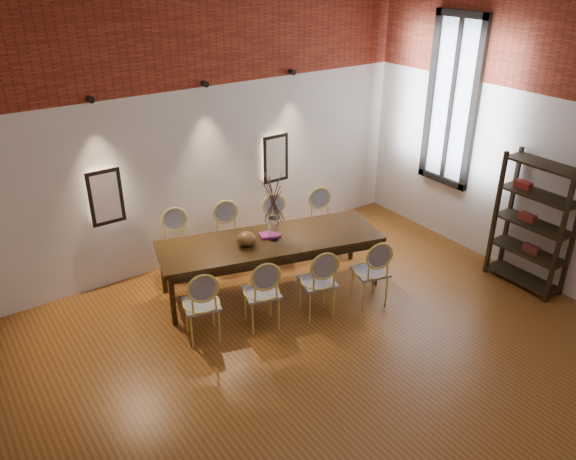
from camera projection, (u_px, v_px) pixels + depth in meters
floor at (354, 390)px, 5.88m from camera, size 7.00×7.00×0.02m
wall_back at (190, 125)px, 7.59m from camera, size 7.00×0.10×4.00m
brick_band_back at (185, 28)px, 6.98m from camera, size 7.00×0.02×1.50m
niche_left at (105, 197)px, 7.16m from camera, size 0.36×0.06×0.66m
niche_right at (275, 158)px, 8.49m from camera, size 0.36×0.06×0.66m
spot_fixture_left at (90, 99)px, 6.58m from camera, size 0.08×0.10×0.08m
spot_fixture_mid at (205, 84)px, 7.35m from camera, size 0.08×0.10×0.08m
spot_fixture_right at (292, 72)px, 8.06m from camera, size 0.08×0.10×0.08m
window_glass at (453, 102)px, 8.15m from camera, size 0.02×0.78×2.38m
window_frame at (452, 102)px, 8.14m from camera, size 0.08×0.90×2.50m
window_mullion at (452, 102)px, 8.14m from camera, size 0.06×0.06×2.40m
dining_table at (271, 264)px, 7.46m from camera, size 3.04×1.65×0.75m
chair_near_a at (201, 304)px, 6.46m from camera, size 0.54×0.54×0.94m
chair_near_b at (261, 292)px, 6.68m from camera, size 0.54×0.54×0.94m
chair_near_c at (318, 281)px, 6.90m from camera, size 0.54×0.54×0.94m
chair_near_d at (370, 271)px, 7.12m from camera, size 0.54×0.54×0.94m
chair_far_a at (179, 246)px, 7.72m from camera, size 0.54×0.54×0.94m
chair_far_b at (230, 238)px, 7.94m from camera, size 0.54×0.54×0.94m
chair_far_c at (279, 230)px, 8.16m from camera, size 0.54×0.54×0.94m
chair_far_d at (324, 223)px, 8.38m from camera, size 0.54×0.54×0.94m
vase at (274, 229)px, 7.24m from camera, size 0.14×0.14×0.30m
dried_branches at (273, 196)px, 7.04m from camera, size 0.50×0.50×0.70m
bowl at (246, 239)px, 7.11m from camera, size 0.24×0.24×0.18m
book at (270, 235)px, 7.38m from camera, size 0.30×0.24×0.03m
shelving_rack at (533, 224)px, 7.36m from camera, size 0.38×1.00×1.80m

